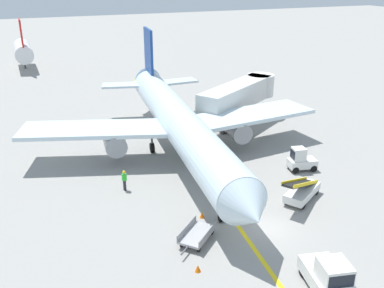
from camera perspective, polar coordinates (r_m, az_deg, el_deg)
name	(u,v)px	position (r m, az deg, el deg)	size (l,w,h in m)	color
ground_plane	(265,227)	(30.75, 9.51, -10.61)	(300.00, 300.00, 0.00)	gray
taxi_line_yellow	(218,197)	(33.99, 3.38, -6.94)	(0.30, 80.00, 0.01)	yellow
airliner	(178,121)	(39.99, -1.86, 2.98)	(28.43, 35.34, 10.10)	silver
jet_bridge	(242,93)	(49.01, 6.60, 6.57)	(12.15, 9.00, 4.85)	silver
pushback_tug	(329,277)	(25.60, 17.45, -16.22)	(2.65, 3.93, 2.20)	silver
baggage_tug_near_wing	(301,160)	(39.08, 14.01, -2.08)	(2.60, 1.73, 2.10)	silver
belt_loader_forward_hold	(302,191)	(34.25, 14.14, -5.92)	(4.91, 3.71, 2.59)	silver
baggage_cart_loaded	(197,234)	(28.74, 0.68, -11.71)	(3.32, 3.13, 0.94)	#A5A5A8
ground_crew_marshaller	(228,170)	(36.24, 4.78, -3.44)	(0.36, 0.24, 1.70)	#26262D
ground_crew_wing_walker	(124,180)	(34.97, -8.82, -4.62)	(0.36, 0.24, 1.70)	#26262D
safety_cone_nose_left	(198,268)	(26.34, 0.78, -15.92)	(0.36, 0.36, 0.44)	orange
safety_cone_nose_right	(202,215)	(31.26, 1.32, -9.23)	(0.36, 0.36, 0.44)	orange
distant_aircraft_far_left	(23,50)	(82.98, -21.20, 11.33)	(3.00, 10.10, 8.80)	silver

